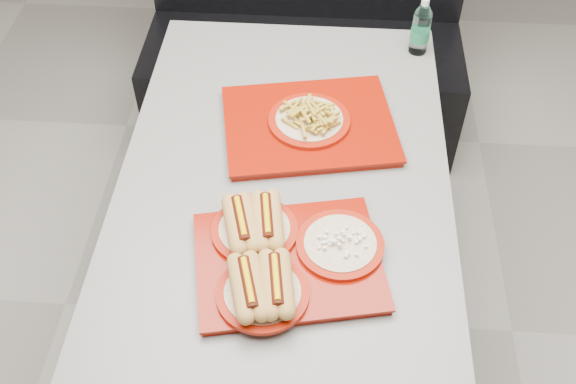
# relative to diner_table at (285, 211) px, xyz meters

# --- Properties ---
(ground) EXTENTS (6.00, 6.00, 0.00)m
(ground) POSITION_rel_diner_table_xyz_m (0.00, 0.00, -0.58)
(ground) COLOR gray
(ground) RESTS_ON ground
(diner_table) EXTENTS (0.92, 1.42, 0.75)m
(diner_table) POSITION_rel_diner_table_xyz_m (0.00, 0.00, 0.00)
(diner_table) COLOR black
(diner_table) RESTS_ON ground
(booth_bench) EXTENTS (1.30, 0.57, 1.35)m
(booth_bench) POSITION_rel_diner_table_xyz_m (0.00, 1.09, -0.18)
(booth_bench) COLOR black
(booth_bench) RESTS_ON ground
(tray_near) EXTENTS (0.50, 0.43, 0.10)m
(tray_near) POSITION_rel_diner_table_xyz_m (0.01, -0.31, 0.20)
(tray_near) COLOR #821003
(tray_near) RESTS_ON diner_table
(tray_far) EXTENTS (0.55, 0.46, 0.10)m
(tray_far) POSITION_rel_diner_table_xyz_m (0.06, 0.18, 0.19)
(tray_far) COLOR #821003
(tray_far) RESTS_ON diner_table
(water_bottle) EXTENTS (0.06, 0.06, 0.19)m
(water_bottle) POSITION_rel_diner_table_xyz_m (0.39, 0.58, 0.25)
(water_bottle) COLOR silver
(water_bottle) RESTS_ON diner_table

